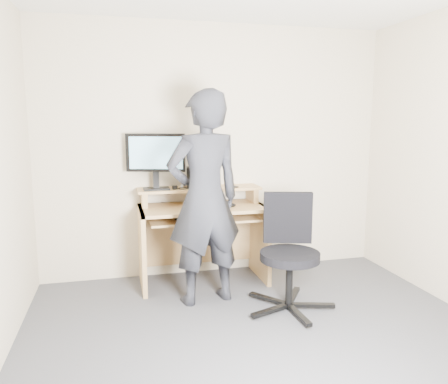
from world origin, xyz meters
name	(u,v)px	position (x,y,z in m)	size (l,w,h in m)	color
ground	(274,355)	(0.00, 0.00, 0.00)	(3.50, 3.50, 0.00)	#4E4F53
back_wall	(216,151)	(0.00, 1.75, 1.25)	(3.50, 0.02, 2.50)	#BFB298
desk	(201,225)	(-0.20, 1.53, 0.55)	(1.20, 0.60, 0.91)	tan
monitor	(156,156)	(-0.62, 1.57, 1.23)	(0.55, 0.20, 0.53)	black
external_drive	(190,177)	(-0.28, 1.64, 1.01)	(0.07, 0.13, 0.20)	black
travel_mug	(208,178)	(-0.11, 1.61, 1.00)	(0.08, 0.08, 0.17)	silver
smartphone	(232,186)	(0.12, 1.56, 0.92)	(0.07, 0.13, 0.01)	black
charger	(175,188)	(-0.45, 1.54, 0.93)	(0.04, 0.04, 0.04)	black
headphones	(189,186)	(-0.30, 1.64, 0.92)	(0.16, 0.16, 0.02)	silver
keyboard	(201,217)	(-0.23, 1.36, 0.67)	(0.46, 0.18, 0.03)	black
mouse	(231,205)	(0.05, 1.35, 0.77)	(0.10, 0.06, 0.04)	black
office_chair	(289,248)	(0.39, 0.72, 0.51)	(0.74, 0.72, 0.93)	black
person	(204,199)	(-0.27, 1.00, 0.91)	(0.66, 0.44, 1.82)	black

